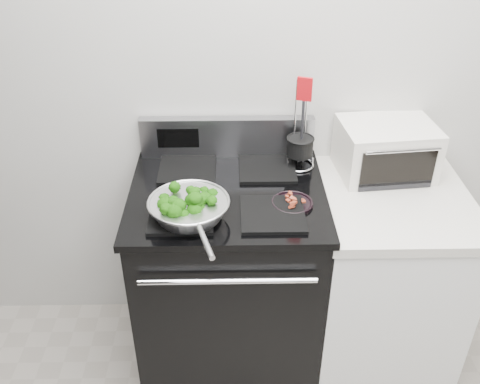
{
  "coord_description": "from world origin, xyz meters",
  "views": [
    {
      "loc": [
        -0.28,
        -0.39,
        2.11
      ],
      "look_at": [
        -0.25,
        1.36,
        0.98
      ],
      "focal_mm": 40.0,
      "sensor_mm": 36.0,
      "label": 1
    }
  ],
  "objects_px": {
    "toaster_oven": "(386,149)",
    "bacon_plate": "(292,201)",
    "gas_range": "(229,278)",
    "skillet": "(189,207)",
    "utensil_holder": "(300,151)"
  },
  "relations": [
    {
      "from": "gas_range",
      "to": "toaster_oven",
      "type": "relative_size",
      "value": 2.72
    },
    {
      "from": "toaster_oven",
      "to": "utensil_holder",
      "type": "bearing_deg",
      "value": 173.28
    },
    {
      "from": "utensil_holder",
      "to": "toaster_oven",
      "type": "xyz_separation_m",
      "value": [
        0.37,
        -0.01,
        0.01
      ]
    },
    {
      "from": "gas_range",
      "to": "skillet",
      "type": "bearing_deg",
      "value": -127.05
    },
    {
      "from": "skillet",
      "to": "utensil_holder",
      "type": "xyz_separation_m",
      "value": [
        0.45,
        0.38,
        0.02
      ]
    },
    {
      "from": "skillet",
      "to": "utensil_holder",
      "type": "height_order",
      "value": "utensil_holder"
    },
    {
      "from": "utensil_holder",
      "to": "skillet",
      "type": "bearing_deg",
      "value": -121.17
    },
    {
      "from": "gas_range",
      "to": "bacon_plate",
      "type": "distance_m",
      "value": 0.55
    },
    {
      "from": "skillet",
      "to": "toaster_oven",
      "type": "height_order",
      "value": "toaster_oven"
    },
    {
      "from": "bacon_plate",
      "to": "utensil_holder",
      "type": "xyz_separation_m",
      "value": [
        0.06,
        0.3,
        0.05
      ]
    },
    {
      "from": "gas_range",
      "to": "skillet",
      "type": "distance_m",
      "value": 0.56
    },
    {
      "from": "gas_range",
      "to": "utensil_holder",
      "type": "relative_size",
      "value": 2.77
    },
    {
      "from": "toaster_oven",
      "to": "bacon_plate",
      "type": "bearing_deg",
      "value": -151.37
    },
    {
      "from": "utensil_holder",
      "to": "bacon_plate",
      "type": "bearing_deg",
      "value": -82.75
    },
    {
      "from": "gas_range",
      "to": "toaster_oven",
      "type": "height_order",
      "value": "toaster_oven"
    }
  ]
}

